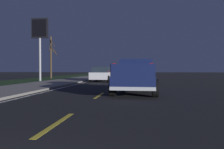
{
  "coord_description": "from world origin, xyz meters",
  "views": [
    {
      "loc": [
        -1.09,
        -1.94,
        1.29
      ],
      "look_at": [
        10.33,
        -0.56,
        1.02
      ],
      "focal_mm": 35.92,
      "sensor_mm": 36.0,
      "label": 1
    }
  ],
  "objects_px": {
    "sedan_tan": "(138,73)",
    "sedan_black": "(117,72)",
    "pickup_truck": "(136,76)",
    "gas_price_sign": "(40,34)",
    "bare_tree_far": "(51,56)",
    "sedan_white": "(102,74)",
    "sedan_red": "(137,72)"
  },
  "relations": [
    {
      "from": "gas_price_sign",
      "to": "sedan_white",
      "type": "bearing_deg",
      "value": -93.03
    },
    {
      "from": "sedan_white",
      "to": "bare_tree_far",
      "type": "relative_size",
      "value": 0.74
    },
    {
      "from": "pickup_truck",
      "to": "sedan_white",
      "type": "height_order",
      "value": "pickup_truck"
    },
    {
      "from": "sedan_tan",
      "to": "gas_price_sign",
      "type": "bearing_deg",
      "value": 121.14
    },
    {
      "from": "pickup_truck",
      "to": "gas_price_sign",
      "type": "bearing_deg",
      "value": 44.16
    },
    {
      "from": "gas_price_sign",
      "to": "sedan_tan",
      "type": "bearing_deg",
      "value": -58.86
    },
    {
      "from": "gas_price_sign",
      "to": "bare_tree_far",
      "type": "relative_size",
      "value": 1.17
    },
    {
      "from": "pickup_truck",
      "to": "sedan_tan",
      "type": "bearing_deg",
      "value": -0.3
    },
    {
      "from": "pickup_truck",
      "to": "sedan_black",
      "type": "xyz_separation_m",
      "value": [
        23.61,
        3.44,
        -0.13
      ]
    },
    {
      "from": "pickup_truck",
      "to": "sedan_white",
      "type": "distance_m",
      "value": 11.33
    },
    {
      "from": "sedan_white",
      "to": "bare_tree_far",
      "type": "height_order",
      "value": "bare_tree_far"
    },
    {
      "from": "pickup_truck",
      "to": "gas_price_sign",
      "type": "distance_m",
      "value": 16.03
    },
    {
      "from": "sedan_black",
      "to": "sedan_tan",
      "type": "bearing_deg",
      "value": -149.4
    },
    {
      "from": "bare_tree_far",
      "to": "sedan_black",
      "type": "bearing_deg",
      "value": -58.59
    },
    {
      "from": "sedan_white",
      "to": "sedan_tan",
      "type": "bearing_deg",
      "value": -28.85
    },
    {
      "from": "sedan_tan",
      "to": "sedan_black",
      "type": "relative_size",
      "value": 1.01
    },
    {
      "from": "pickup_truck",
      "to": "sedan_tan",
      "type": "xyz_separation_m",
      "value": [
        17.63,
        -0.09,
        -0.13
      ]
    },
    {
      "from": "sedan_black",
      "to": "bare_tree_far",
      "type": "bearing_deg",
      "value": 121.41
    },
    {
      "from": "sedan_red",
      "to": "gas_price_sign",
      "type": "height_order",
      "value": "gas_price_sign"
    },
    {
      "from": "gas_price_sign",
      "to": "pickup_truck",
      "type": "bearing_deg",
      "value": -135.84
    },
    {
      "from": "gas_price_sign",
      "to": "bare_tree_far",
      "type": "bearing_deg",
      "value": 12.69
    },
    {
      "from": "sedan_white",
      "to": "gas_price_sign",
      "type": "relative_size",
      "value": 0.64
    },
    {
      "from": "sedan_tan",
      "to": "bare_tree_far",
      "type": "height_order",
      "value": "bare_tree_far"
    },
    {
      "from": "sedan_tan",
      "to": "sedan_black",
      "type": "distance_m",
      "value": 6.94
    },
    {
      "from": "gas_price_sign",
      "to": "bare_tree_far",
      "type": "height_order",
      "value": "gas_price_sign"
    },
    {
      "from": "sedan_tan",
      "to": "sedan_black",
      "type": "bearing_deg",
      "value": 30.6
    },
    {
      "from": "sedan_tan",
      "to": "gas_price_sign",
      "type": "xyz_separation_m",
      "value": [
        -6.55,
        10.85,
        4.45
      ]
    },
    {
      "from": "gas_price_sign",
      "to": "bare_tree_far",
      "type": "xyz_separation_m",
      "value": [
        7.09,
        1.6,
        -2.09
      ]
    },
    {
      "from": "sedan_red",
      "to": "bare_tree_far",
      "type": "distance_m",
      "value": 16.31
    },
    {
      "from": "pickup_truck",
      "to": "sedan_white",
      "type": "bearing_deg",
      "value": 19.17
    },
    {
      "from": "sedan_black",
      "to": "sedan_white",
      "type": "distance_m",
      "value": 12.91
    },
    {
      "from": "sedan_red",
      "to": "gas_price_sign",
      "type": "distance_m",
      "value": 21.12
    }
  ]
}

